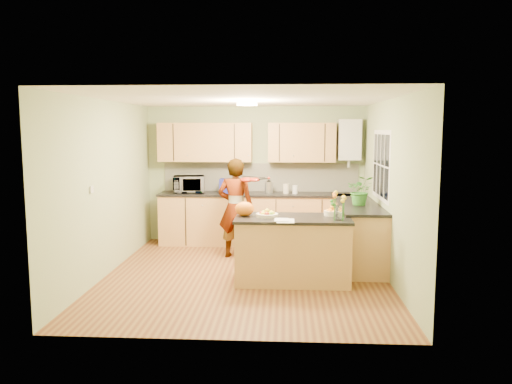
{
  "coord_description": "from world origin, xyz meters",
  "views": [
    {
      "loc": [
        0.56,
        -6.97,
        2.09
      ],
      "look_at": [
        0.12,
        0.5,
        1.14
      ],
      "focal_mm": 35.0,
      "sensor_mm": 36.0,
      "label": 1
    }
  ],
  "objects": [
    {
      "name": "violinist",
      "position": [
        -0.24,
        1.0,
        0.81
      ],
      "size": [
        0.65,
        0.49,
        1.63
      ],
      "primitive_type": "imported",
      "rotation": [
        0.0,
        0.0,
        2.97
      ],
      "color": "#DBAF86",
      "rests_on": "floor"
    },
    {
      "name": "splashback",
      "position": [
        0.1,
        2.23,
        1.2
      ],
      "size": [
        3.6,
        0.02,
        0.52
      ],
      "primitive_type": "cube",
      "color": "beige",
      "rests_on": "back_counter"
    },
    {
      "name": "jar_cream",
      "position": [
        0.58,
        1.95,
        1.03
      ],
      "size": [
        0.14,
        0.14,
        0.17
      ],
      "primitive_type": "cylinder",
      "rotation": [
        0.0,
        0.0,
        -0.28
      ],
      "color": "beige",
      "rests_on": "back_counter"
    },
    {
      "name": "wall_left",
      "position": [
        -2.0,
        0.0,
        1.25
      ],
      "size": [
        0.02,
        4.5,
        2.5
      ],
      "primitive_type": "cube",
      "color": "#94A677",
      "rests_on": "floor"
    },
    {
      "name": "jar_white",
      "position": [
        0.74,
        1.91,
        1.02
      ],
      "size": [
        0.12,
        0.12,
        0.15
      ],
      "primitive_type": "cylinder",
      "rotation": [
        0.0,
        0.0,
        0.25
      ],
      "color": "silver",
      "rests_on": "back_counter"
    },
    {
      "name": "right_counter",
      "position": [
        1.7,
        0.85,
        0.47
      ],
      "size": [
        0.62,
        2.24,
        0.94
      ],
      "color": "#AB8344",
      "rests_on": "floor"
    },
    {
      "name": "ceiling_lamp",
      "position": [
        0.0,
        0.3,
        2.46
      ],
      "size": [
        0.3,
        0.3,
        0.07
      ],
      "color": "#FFEABF",
      "rests_on": "ceiling"
    },
    {
      "name": "kettle",
      "position": [
        0.26,
        1.97,
        1.05
      ],
      "size": [
        0.15,
        0.15,
        0.27
      ],
      "rotation": [
        0.0,
        0.0,
        -0.42
      ],
      "color": "silver",
      "rests_on": "back_counter"
    },
    {
      "name": "window_right",
      "position": [
        1.99,
        0.6,
        1.55
      ],
      "size": [
        0.01,
        1.3,
        1.05
      ],
      "color": "silver",
      "rests_on": "wall_right"
    },
    {
      "name": "floor",
      "position": [
        0.0,
        0.0,
        0.0
      ],
      "size": [
        4.5,
        4.5,
        0.0
      ],
      "primitive_type": "plane",
      "color": "brown",
      "rests_on": "ground"
    },
    {
      "name": "flower_vase",
      "position": [
        1.27,
        -0.44,
        1.18
      ],
      "size": [
        0.23,
        0.23,
        0.42
      ],
      "rotation": [
        0.0,
        0.0,
        -0.07
      ],
      "color": "silver",
      "rests_on": "peninsula_island"
    },
    {
      "name": "wall_right",
      "position": [
        2.0,
        0.0,
        1.25
      ],
      "size": [
        0.02,
        4.5,
        2.5
      ],
      "primitive_type": "cube",
      "color": "#94A677",
      "rests_on": "floor"
    },
    {
      "name": "peninsula_island",
      "position": [
        0.67,
        -0.26,
        0.45
      ],
      "size": [
        1.57,
        0.8,
        0.9
      ],
      "color": "#AB8344",
      "rests_on": "floor"
    },
    {
      "name": "wall_front",
      "position": [
        0.0,
        -2.25,
        1.25
      ],
      "size": [
        4.0,
        0.02,
        2.5
      ],
      "primitive_type": "cube",
      "color": "#94A677",
      "rests_on": "floor"
    },
    {
      "name": "light_switch",
      "position": [
        -1.99,
        -0.6,
        1.3
      ],
      "size": [
        0.02,
        0.09,
        0.09
      ],
      "primitive_type": "cube",
      "color": "silver",
      "rests_on": "wall_left"
    },
    {
      "name": "papers",
      "position": [
        0.57,
        -0.56,
        0.9
      ],
      "size": [
        0.23,
        0.31,
        0.01
      ],
      "primitive_type": "cube",
      "color": "silver",
      "rests_on": "peninsula_island"
    },
    {
      "name": "potted_plant",
      "position": [
        1.7,
        0.61,
        1.17
      ],
      "size": [
        0.42,
        0.37,
        0.45
      ],
      "primitive_type": "imported",
      "rotation": [
        0.0,
        0.0,
        -0.05
      ],
      "color": "#327928",
      "rests_on": "right_counter"
    },
    {
      "name": "ceiling",
      "position": [
        0.0,
        0.0,
        2.5
      ],
      "size": [
        4.0,
        4.5,
        0.02
      ],
      "primitive_type": "cube",
      "color": "white",
      "rests_on": "wall_back"
    },
    {
      "name": "fruit_dish",
      "position": [
        0.32,
        -0.26,
        0.94
      ],
      "size": [
        0.3,
        0.3,
        0.11
      ],
      "color": "beige",
      "rests_on": "peninsula_island"
    },
    {
      "name": "microwave",
      "position": [
        -1.19,
        1.95,
        1.09
      ],
      "size": [
        0.6,
        0.45,
        0.31
      ],
      "primitive_type": "imported",
      "rotation": [
        0.0,
        0.0,
        0.15
      ],
      "color": "silver",
      "rests_on": "back_counter"
    },
    {
      "name": "upper_cabinets",
      "position": [
        -0.18,
        2.08,
        1.85
      ],
      "size": [
        3.2,
        0.34,
        0.7
      ],
      "color": "#AB8344",
      "rests_on": "wall_back"
    },
    {
      "name": "orange_bag",
      "position": [
        0.0,
        -0.21,
        1.0
      ],
      "size": [
        0.33,
        0.31,
        0.2
      ],
      "primitive_type": "ellipsoid",
      "rotation": [
        0.0,
        0.0,
        -0.41
      ],
      "color": "orange",
      "rests_on": "peninsula_island"
    },
    {
      "name": "back_counter",
      "position": [
        0.1,
        1.95,
        0.47
      ],
      "size": [
        3.64,
        0.62,
        0.94
      ],
      "color": "#AB8344",
      "rests_on": "floor"
    },
    {
      "name": "violin",
      "position": [
        -0.04,
        0.78,
        1.3
      ],
      "size": [
        0.62,
        0.54,
        0.16
      ],
      "primitive_type": null,
      "rotation": [
        0.17,
        0.0,
        -0.61
      ],
      "color": "#4D0904",
      "rests_on": "violinist"
    },
    {
      "name": "orange_bowl",
      "position": [
        1.22,
        -0.11,
        0.96
      ],
      "size": [
        0.24,
        0.24,
        0.14
      ],
      "color": "beige",
      "rests_on": "peninsula_island"
    },
    {
      "name": "boiler",
      "position": [
        1.7,
        2.09,
        1.9
      ],
      "size": [
        0.4,
        0.3,
        0.86
      ],
      "color": "silver",
      "rests_on": "wall_back"
    },
    {
      "name": "wall_back",
      "position": [
        0.0,
        2.25,
        1.25
      ],
      "size": [
        4.0,
        0.02,
        2.5
      ],
      "primitive_type": "cube",
      "color": "#94A677",
      "rests_on": "floor"
    },
    {
      "name": "blue_box",
      "position": [
        -0.46,
        1.95,
        1.07
      ],
      "size": [
        0.32,
        0.24,
        0.26
      ],
      "primitive_type": "cube",
      "rotation": [
        0.0,
        0.0,
        -0.01
      ],
      "color": "navy",
      "rests_on": "back_counter"
    }
  ]
}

